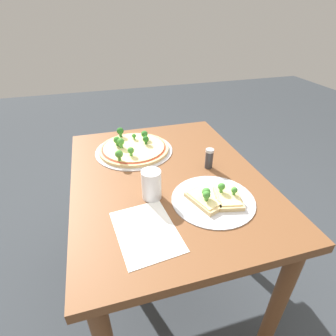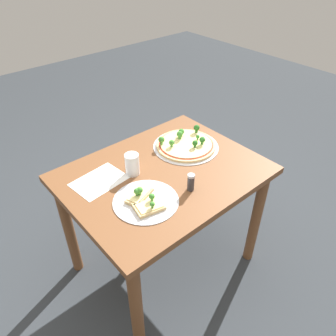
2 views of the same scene
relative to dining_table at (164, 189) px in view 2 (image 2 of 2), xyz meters
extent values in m
plane|color=#33383D|center=(0.00, 0.00, -0.62)|extent=(8.00, 8.00, 0.00)
cube|color=brown|center=(0.00, 0.00, 0.10)|extent=(1.00, 0.77, 0.04)
cylinder|color=brown|center=(-0.44, -0.33, -0.27)|extent=(0.06, 0.06, 0.70)
cylinder|color=brown|center=(0.44, -0.33, -0.27)|extent=(0.06, 0.06, 0.70)
cylinder|color=brown|center=(-0.44, 0.33, -0.27)|extent=(0.06, 0.06, 0.70)
cylinder|color=brown|center=(0.44, 0.33, -0.27)|extent=(0.06, 0.06, 0.70)
cylinder|color=silver|center=(0.25, 0.09, 0.12)|extent=(0.37, 0.37, 0.00)
cylinder|color=#E5C17F|center=(0.25, 0.09, 0.13)|extent=(0.34, 0.34, 0.01)
cylinder|color=#B73823|center=(0.25, 0.09, 0.13)|extent=(0.31, 0.31, 0.00)
cylinder|color=#F4DB8E|center=(0.25, 0.09, 0.14)|extent=(0.29, 0.29, 0.00)
sphere|color=#3D8933|center=(0.28, 0.17, 0.17)|extent=(0.03, 0.03, 0.03)
cylinder|color=#488E3A|center=(0.28, 0.17, 0.15)|extent=(0.02, 0.02, 0.02)
sphere|color=#286B23|center=(0.26, 0.03, 0.17)|extent=(0.03, 0.03, 0.03)
cylinder|color=#37742D|center=(0.26, 0.03, 0.15)|extent=(0.01, 0.01, 0.01)
sphere|color=#479338|center=(0.14, 0.18, 0.17)|extent=(0.04, 0.04, 0.04)
cylinder|color=#51973E|center=(0.14, 0.18, 0.15)|extent=(0.02, 0.02, 0.02)
sphere|color=#479338|center=(0.16, 0.12, 0.17)|extent=(0.03, 0.03, 0.03)
cylinder|color=#51973E|center=(0.16, 0.12, 0.15)|extent=(0.01, 0.01, 0.01)
sphere|color=#337A2D|center=(0.31, 0.03, 0.17)|extent=(0.03, 0.03, 0.03)
cylinder|color=#3F8136|center=(0.31, 0.03, 0.15)|extent=(0.02, 0.02, 0.02)
sphere|color=#479338|center=(0.25, 0.15, 0.17)|extent=(0.03, 0.03, 0.03)
cylinder|color=#51973E|center=(0.25, 0.15, 0.15)|extent=(0.02, 0.02, 0.02)
sphere|color=#286B23|center=(0.38, 0.14, 0.17)|extent=(0.04, 0.04, 0.04)
cylinder|color=#37742D|center=(0.38, 0.14, 0.15)|extent=(0.02, 0.02, 0.02)
sphere|color=#3D8933|center=(0.33, 0.08, 0.16)|extent=(0.02, 0.02, 0.02)
cylinder|color=#488E3A|center=(0.33, 0.08, 0.14)|extent=(0.01, 0.01, 0.01)
cylinder|color=silver|center=(-0.21, -0.12, 0.12)|extent=(0.31, 0.31, 0.00)
cube|color=#E5C17F|center=(-0.23, -0.17, 0.13)|extent=(0.14, 0.11, 0.02)
cube|color=#F4DB8E|center=(-0.23, -0.17, 0.14)|extent=(0.12, 0.09, 0.00)
sphere|color=#479338|center=(-0.20, -0.15, 0.16)|extent=(0.03, 0.03, 0.03)
cylinder|color=#51973E|center=(-0.20, -0.15, 0.15)|extent=(0.01, 0.01, 0.01)
sphere|color=#479338|center=(-0.22, -0.19, 0.16)|extent=(0.02, 0.02, 0.02)
cylinder|color=#51973E|center=(-0.22, -0.19, 0.14)|extent=(0.01, 0.01, 0.01)
cube|color=#E5C17F|center=(-0.21, -0.08, 0.13)|extent=(0.16, 0.11, 0.02)
cube|color=#F4DB8E|center=(-0.21, -0.08, 0.14)|extent=(0.13, 0.10, 0.00)
sphere|color=#479338|center=(-0.21, -0.09, 0.17)|extent=(0.03, 0.03, 0.03)
cylinder|color=#51973E|center=(-0.21, -0.09, 0.15)|extent=(0.01, 0.01, 0.01)
sphere|color=#479338|center=(-0.23, -0.08, 0.16)|extent=(0.03, 0.03, 0.03)
cylinder|color=#51973E|center=(-0.23, -0.08, 0.15)|extent=(0.01, 0.01, 0.01)
cylinder|color=white|center=(-0.13, 0.09, 0.17)|extent=(0.07, 0.07, 0.11)
cylinder|color=#333338|center=(0.01, -0.19, 0.15)|extent=(0.03, 0.03, 0.08)
cylinder|color=#B2B2B7|center=(0.01, -0.19, 0.20)|extent=(0.04, 0.04, 0.01)
cube|color=white|center=(-0.29, 0.15, 0.12)|extent=(0.27, 0.21, 0.00)
camera|label=1|loc=(-0.88, 0.25, 0.73)|focal=28.00mm
camera|label=2|loc=(-0.86, -1.02, 1.14)|focal=35.00mm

